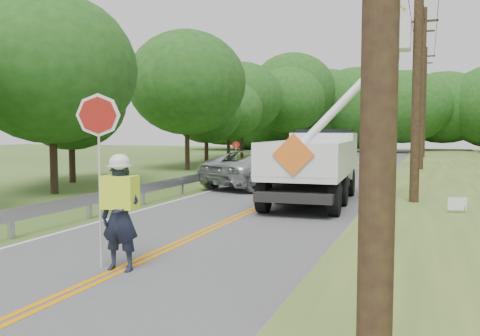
% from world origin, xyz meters
% --- Properties ---
extents(ground, '(140.00, 140.00, 0.00)m').
position_xyz_m(ground, '(0.00, 0.00, 0.00)').
color(ground, '#455623').
rests_on(ground, ground).
extents(road, '(7.20, 96.00, 0.03)m').
position_xyz_m(road, '(0.00, 14.00, 0.01)').
color(road, '#535356').
rests_on(road, ground).
extents(guardrail, '(0.18, 48.00, 0.77)m').
position_xyz_m(guardrail, '(-4.02, 14.91, 0.55)').
color(guardrail, '#A5A8AD').
rests_on(guardrail, ground).
extents(utility_poles, '(1.60, 43.30, 10.00)m').
position_xyz_m(utility_poles, '(5.00, 17.02, 5.27)').
color(utility_poles, black).
rests_on(utility_poles, ground).
extents(tall_grass_verge, '(7.00, 96.00, 0.30)m').
position_xyz_m(tall_grass_verge, '(7.10, 14.00, 0.15)').
color(tall_grass_verge, '#4B6123').
rests_on(tall_grass_verge, ground).
extents(treeline_left, '(11.01, 55.18, 11.68)m').
position_xyz_m(treeline_left, '(-10.01, 32.47, 5.86)').
color(treeline_left, '#332319').
rests_on(treeline_left, ground).
extents(treeline_horizon, '(56.18, 14.51, 11.34)m').
position_xyz_m(treeline_horizon, '(-1.49, 56.34, 5.50)').
color(treeline_horizon, '#1A4613').
rests_on(treeline_horizon, ground).
extents(flagger, '(1.21, 0.56, 3.32)m').
position_xyz_m(flagger, '(0.03, -0.43, 1.20)').
color(flagger, '#191E33').
rests_on(flagger, road).
extents(bucket_truck, '(4.79, 7.84, 7.40)m').
position_xyz_m(bucket_truck, '(1.60, 10.72, 1.66)').
color(bucket_truck, black).
rests_on(bucket_truck, road).
extents(suv_silver, '(4.94, 6.92, 1.75)m').
position_xyz_m(suv_silver, '(-1.80, 13.79, 0.90)').
color(suv_silver, '#A6AAAD').
rests_on(suv_silver, road).
extents(suv_darkgrey, '(2.45, 5.50, 1.57)m').
position_xyz_m(suv_darkgrey, '(-1.97, 24.37, 0.80)').
color(suv_darkgrey, '#323339').
rests_on(suv_darkgrey, road).
extents(stop_sign_permanent, '(0.44, 0.06, 2.08)m').
position_xyz_m(stop_sign_permanent, '(-4.44, 17.11, 1.34)').
color(stop_sign_permanent, '#A5A8AD').
rests_on(stop_sign_permanent, ground).
extents(yard_sign, '(0.51, 0.15, 0.75)m').
position_xyz_m(yard_sign, '(6.21, 7.07, 0.54)').
color(yard_sign, white).
rests_on(yard_sign, ground).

